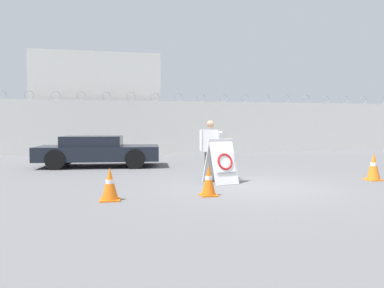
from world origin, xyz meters
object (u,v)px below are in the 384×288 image
object	(u,v)px
traffic_cone_mid	(209,180)
parked_car_front_coupe	(98,151)
traffic_cone_near	(110,184)
security_guard	(210,147)
traffic_cone_far	(374,166)
barricade_sign	(221,161)

from	to	relation	value
traffic_cone_mid	parked_car_front_coupe	size ratio (longest dim) A/B	0.15
traffic_cone_near	traffic_cone_mid	xyz separation A→B (m)	(2.11, 0.07, 0.00)
security_guard	traffic_cone_near	bearing A→B (deg)	-130.11
security_guard	traffic_cone_near	size ratio (longest dim) A/B	2.46
security_guard	traffic_cone_mid	bearing A→B (deg)	-95.96
traffic_cone_near	traffic_cone_far	distance (m)	7.30
security_guard	traffic_cone_near	xyz separation A→B (m)	(-2.73, -2.31, -0.58)
traffic_cone_near	traffic_cone_far	xyz separation A→B (m)	(7.18, 1.33, 0.05)
traffic_cone_near	parked_car_front_coupe	bearing A→B (deg)	94.42
security_guard	traffic_cone_mid	size ratio (longest dim) A/B	2.46
traffic_cone_near	barricade_sign	bearing A→B (deg)	30.46
traffic_cone_mid	traffic_cone_far	xyz separation A→B (m)	(5.07, 1.26, 0.05)
barricade_sign	parked_car_front_coupe	bearing A→B (deg)	110.91
barricade_sign	parked_car_front_coupe	distance (m)	5.79
parked_car_front_coupe	traffic_cone_near	bearing A→B (deg)	-80.22
security_guard	traffic_cone_mid	distance (m)	2.40
traffic_cone_near	traffic_cone_mid	distance (m)	2.11
barricade_sign	traffic_cone_mid	bearing A→B (deg)	-129.92
barricade_sign	traffic_cone_near	bearing A→B (deg)	-164.17
traffic_cone_mid	traffic_cone_far	distance (m)	5.23
security_guard	barricade_sign	bearing A→B (deg)	-67.91
traffic_cone_near	parked_car_front_coupe	size ratio (longest dim) A/B	0.15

